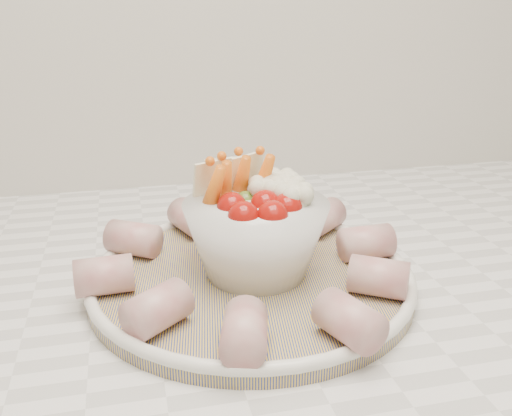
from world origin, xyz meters
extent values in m
cube|color=silver|center=(0.00, 1.45, 0.90)|extent=(2.04, 0.62, 0.04)
cylinder|color=navy|center=(-0.02, 1.41, 0.93)|extent=(0.36, 0.36, 0.01)
torus|color=white|center=(-0.02, 1.41, 0.94)|extent=(0.32, 0.32, 0.01)
sphere|color=#980F09|center=(-0.03, 1.38, 1.01)|extent=(0.03, 0.03, 0.03)
sphere|color=#980F09|center=(0.00, 1.38, 1.01)|extent=(0.03, 0.03, 0.03)
sphere|color=#980F09|center=(0.01, 1.39, 1.01)|extent=(0.03, 0.03, 0.03)
sphere|color=#980F09|center=(-0.04, 1.41, 1.01)|extent=(0.03, 0.03, 0.03)
sphere|color=#980F09|center=(0.00, 1.40, 1.01)|extent=(0.03, 0.03, 0.03)
sphere|color=#4B6923|center=(-0.02, 1.43, 1.00)|extent=(0.02, 0.02, 0.02)
cone|color=orange|center=(-0.04, 1.43, 1.02)|extent=(0.02, 0.04, 0.07)
cone|color=orange|center=(-0.02, 1.45, 1.02)|extent=(0.03, 0.05, 0.07)
cone|color=orange|center=(0.00, 1.45, 1.02)|extent=(0.03, 0.05, 0.07)
cone|color=orange|center=(-0.05, 1.42, 1.02)|extent=(0.04, 0.05, 0.07)
sphere|color=beige|center=(0.02, 1.43, 1.01)|extent=(0.03, 0.03, 0.03)
sphere|color=beige|center=(0.02, 1.40, 1.01)|extent=(0.03, 0.03, 0.03)
sphere|color=beige|center=(0.02, 1.45, 1.01)|extent=(0.03, 0.03, 0.03)
sphere|color=beige|center=(0.00, 1.43, 1.01)|extent=(0.03, 0.03, 0.03)
cube|color=#F3EBBD|center=(-0.03, 1.45, 1.02)|extent=(0.05, 0.02, 0.05)
cube|color=#F3EBBD|center=(-0.01, 1.46, 1.02)|extent=(0.04, 0.03, 0.05)
cube|color=#F3EBBD|center=(-0.05, 1.45, 1.02)|extent=(0.05, 0.03, 0.05)
cylinder|color=#AD4F51|center=(0.11, 1.41, 0.95)|extent=(0.05, 0.04, 0.04)
cylinder|color=#AD4F51|center=(0.09, 1.49, 0.95)|extent=(0.06, 0.06, 0.04)
cylinder|color=#AD4F51|center=(0.02, 1.54, 0.95)|extent=(0.05, 0.06, 0.04)
cylinder|color=#AD4F51|center=(-0.06, 1.52, 0.95)|extent=(0.05, 0.06, 0.04)
cylinder|color=#AD4F51|center=(-0.13, 1.48, 0.95)|extent=(0.06, 0.06, 0.04)
cylinder|color=#AD4F51|center=(-0.16, 1.40, 0.95)|extent=(0.05, 0.04, 0.04)
cylinder|color=#AD4F51|center=(-0.11, 1.33, 0.95)|extent=(0.06, 0.06, 0.04)
cylinder|color=#AD4F51|center=(-0.05, 1.28, 0.95)|extent=(0.05, 0.06, 0.04)
cylinder|color=#AD4F51|center=(0.03, 1.28, 0.95)|extent=(0.05, 0.06, 0.04)
cylinder|color=#AD4F51|center=(0.09, 1.34, 0.95)|extent=(0.06, 0.06, 0.04)
camera|label=1|loc=(-0.13, 0.92, 1.20)|focal=40.00mm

